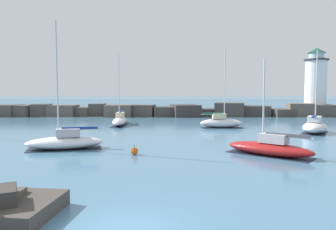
% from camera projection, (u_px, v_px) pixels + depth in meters
% --- Properties ---
extents(open_sea_beyond, '(400.00, 116.00, 0.01)m').
position_uv_depth(open_sea_beyond, '(164.00, 103.00, 119.97)').
color(open_sea_beyond, '#386684').
rests_on(open_sea_beyond, ground).
extents(breakwater_jetty, '(63.03, 6.87, 2.43)m').
position_uv_depth(breakwater_jetty, '(161.00, 111.00, 59.91)').
color(breakwater_jetty, '#4C443D').
rests_on(breakwater_jetty, ground).
extents(lighthouse, '(5.12, 5.12, 12.52)m').
position_uv_depth(lighthouse, '(316.00, 87.00, 60.91)').
color(lighthouse, gray).
rests_on(lighthouse, ground).
extents(sailboat_moored_0, '(1.81, 7.46, 9.43)m').
position_uv_depth(sailboat_moored_0, '(120.00, 120.00, 44.28)').
color(sailboat_moored_0, white).
rests_on(sailboat_moored_0, ground).
extents(sailboat_moored_1, '(6.35, 3.68, 10.07)m').
position_uv_depth(sailboat_moored_1, '(65.00, 141.00, 26.05)').
color(sailboat_moored_1, white).
rests_on(sailboat_moored_1, ground).
extents(sailboat_moored_3, '(6.12, 5.59, 6.99)m').
position_uv_depth(sailboat_moored_3, '(270.00, 148.00, 23.46)').
color(sailboat_moored_3, maroon).
rests_on(sailboat_moored_3, ground).
extents(sailboat_moored_4, '(4.74, 5.78, 9.06)m').
position_uv_depth(sailboat_moored_4, '(315.00, 127.00, 35.81)').
color(sailboat_moored_4, silver).
rests_on(sailboat_moored_4, ground).
extents(sailboat_moored_5, '(5.39, 2.17, 9.87)m').
position_uv_depth(sailboat_moored_5, '(221.00, 122.00, 41.09)').
color(sailboat_moored_5, silver).
rests_on(sailboat_moored_5, ground).
extents(mooring_buoy_orange_near, '(0.53, 0.53, 0.73)m').
position_uv_depth(mooring_buoy_orange_near, '(135.00, 151.00, 23.70)').
color(mooring_buoy_orange_near, '#EA5914').
rests_on(mooring_buoy_orange_near, ground).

